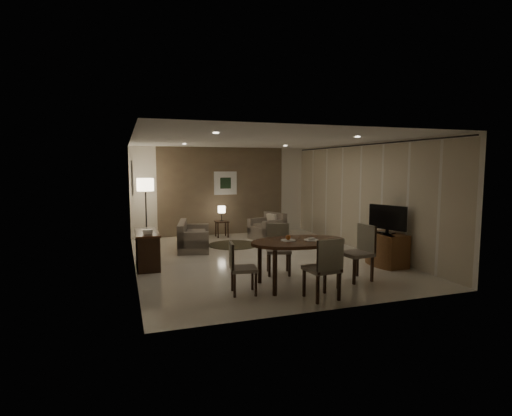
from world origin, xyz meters
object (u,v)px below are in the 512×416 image
object	(u,v)px
dining_table	(298,263)
console_desk	(147,249)
sofa	(194,235)
chair_far	(279,250)
armchair	(267,226)
side_table	(222,229)
chair_right	(356,253)
floor_lamp	(146,211)
chair_left	(244,268)
chair_near	(322,268)
tv_cabinet	(387,249)

from	to	relation	value
dining_table	console_desk	bearing A→B (deg)	137.70
dining_table	sofa	xyz separation A→B (m)	(-1.21, 3.75, -0.05)
chair_far	armchair	xyz separation A→B (m)	(1.09, 3.62, -0.11)
sofa	armchair	bearing A→B (deg)	-60.84
console_desk	side_table	bearing A→B (deg)	51.85
chair_right	dining_table	bearing A→B (deg)	-98.44
chair_far	sofa	distance (m)	3.14
sofa	floor_lamp	size ratio (longest dim) A/B	0.84
console_desk	chair_far	size ratio (longest dim) A/B	1.23
chair_far	chair_left	world-z (taller)	chair_far
chair_right	armchair	size ratio (longest dim) A/B	1.21
chair_near	armchair	world-z (taller)	chair_near
floor_lamp	side_table	bearing A→B (deg)	7.54
console_desk	chair_left	world-z (taller)	chair_left
chair_near	chair_right	xyz separation A→B (m)	(1.10, 0.73, 0.02)
chair_far	chair_left	bearing A→B (deg)	-119.75
chair_near	floor_lamp	bearing A→B (deg)	-72.85
console_desk	sofa	bearing A→B (deg)	50.33
chair_left	sofa	size ratio (longest dim) A/B	0.58
tv_cabinet	sofa	distance (m)	4.72
dining_table	chair_near	xyz separation A→B (m)	(0.06, -0.76, 0.09)
dining_table	armchair	bearing A→B (deg)	76.76
armchair	sofa	bearing A→B (deg)	-92.71
dining_table	sofa	world-z (taller)	dining_table
chair_near	armchair	xyz separation A→B (m)	(0.99, 5.21, -0.12)
chair_far	side_table	world-z (taller)	chair_far
chair_near	chair_right	size ratio (longest dim) A/B	0.97
chair_near	armchair	distance (m)	5.31
tv_cabinet	dining_table	distance (m)	2.54
chair_left	floor_lamp	distance (m)	5.23
chair_right	sofa	size ratio (longest dim) A/B	0.69
chair_right	floor_lamp	size ratio (longest dim) A/B	0.58
side_table	dining_table	bearing A→B (deg)	-88.74
chair_near	console_desk	bearing A→B (deg)	-55.42
dining_table	chair_left	bearing A→B (deg)	-173.57
side_table	chair_right	bearing A→B (deg)	-76.35
tv_cabinet	chair_far	bearing A→B (deg)	177.80
armchair	chair_far	bearing A→B (deg)	-36.87
sofa	chair_right	bearing A→B (deg)	-136.11
chair_near	chair_right	world-z (taller)	chair_right
chair_left	side_table	distance (m)	5.43
console_desk	chair_right	size ratio (longest dim) A/B	1.16
console_desk	sofa	size ratio (longest dim) A/B	0.80
dining_table	tv_cabinet	bearing A→B (deg)	16.92
console_desk	tv_cabinet	xyz separation A→B (m)	(4.89, -1.50, -0.03)
side_table	chair_far	bearing A→B (deg)	-89.07
chair_near	chair_far	bearing A→B (deg)	-91.86
chair_left	armchair	world-z (taller)	chair_left
chair_near	dining_table	bearing A→B (deg)	-91.14
floor_lamp	chair_right	bearing A→B (deg)	-55.00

